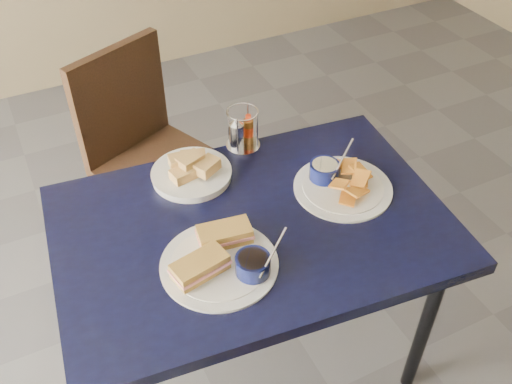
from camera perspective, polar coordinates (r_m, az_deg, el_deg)
name	(u,v)px	position (r m, az deg, el deg)	size (l,w,h in m)	color
dining_table	(253,241)	(1.64, -0.33, -4.96)	(1.15, 0.83, 0.75)	black
chair_far	(150,139)	(2.33, -10.56, 5.20)	(0.54, 0.55, 0.88)	black
sandwich_plate	(222,258)	(1.47, -3.39, -6.59)	(0.32, 0.31, 0.12)	white
plantain_plate	(338,181)	(1.70, 8.19, 1.06)	(0.29, 0.29, 0.12)	white
bread_basket	(192,171)	(1.72, -6.46, 2.11)	(0.24, 0.24, 0.08)	white
condiment_caddy	(241,132)	(1.82, -1.48, 6.03)	(0.11, 0.11, 0.14)	silver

